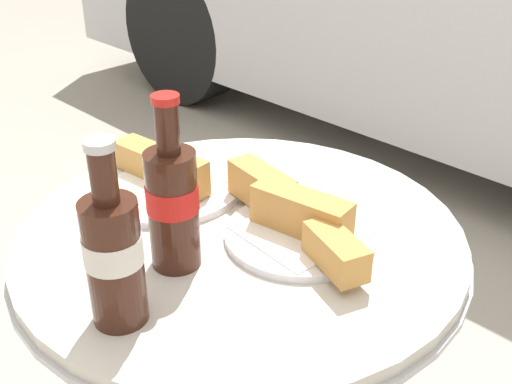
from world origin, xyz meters
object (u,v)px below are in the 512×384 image
object	(u,v)px
cola_bottle_left	(174,203)
lunch_plate_near	(297,221)
cola_bottle_right	(114,254)
bistro_table	(242,320)
lunch_plate_far	(164,178)

from	to	relation	value
cola_bottle_left	lunch_plate_near	bearing A→B (deg)	66.95
cola_bottle_left	lunch_plate_near	xyz separation A→B (m)	(0.07, 0.16, -0.07)
cola_bottle_left	cola_bottle_right	xyz separation A→B (m)	(0.04, -0.12, -0.00)
bistro_table	cola_bottle_right	xyz separation A→B (m)	(0.04, -0.24, 0.26)
cola_bottle_right	lunch_plate_far	world-z (taller)	cola_bottle_right
lunch_plate_far	bistro_table	bearing A→B (deg)	-0.12
bistro_table	cola_bottle_left	world-z (taller)	cola_bottle_left
bistro_table	cola_bottle_right	distance (m)	0.36
cola_bottle_left	lunch_plate_far	xyz separation A→B (m)	(-0.18, 0.12, -0.08)
lunch_plate_near	lunch_plate_far	world-z (taller)	same
bistro_table	cola_bottle_left	xyz separation A→B (m)	(0.00, -0.12, 0.27)
bistro_table	lunch_plate_near	size ratio (longest dim) A/B	2.36
bistro_table	cola_bottle_left	bearing A→B (deg)	-88.56
cola_bottle_left	lunch_plate_far	distance (m)	0.23
cola_bottle_right	lunch_plate_near	bearing A→B (deg)	83.99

